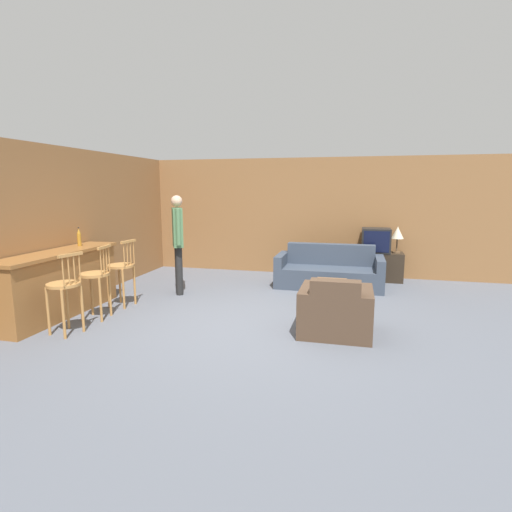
{
  "coord_description": "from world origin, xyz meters",
  "views": [
    {
      "loc": [
        1.42,
        -5.27,
        1.92
      ],
      "look_at": [
        -0.11,
        0.89,
        0.85
      ],
      "focal_mm": 28.0,
      "sensor_mm": 36.0,
      "label": 1
    }
  ],
  "objects_px": {
    "couch_far": "(329,272)",
    "person_by_window": "(178,238)",
    "bar_chair_mid": "(96,279)",
    "bar_chair_far": "(121,270)",
    "bottle": "(79,237)",
    "book_on_table": "(334,284)",
    "armchair_near": "(335,313)",
    "coffee_table": "(330,287)",
    "tv_unit": "(375,266)",
    "bar_chair_near": "(65,290)",
    "tv": "(376,240)",
    "table_lamp": "(398,234)"
  },
  "relations": [
    {
      "from": "coffee_table",
      "to": "tv_unit",
      "type": "distance_m",
      "value": 2.27
    },
    {
      "from": "bar_chair_far",
      "to": "tv",
      "type": "bearing_deg",
      "value": 35.65
    },
    {
      "from": "bar_chair_mid",
      "to": "bottle",
      "type": "relative_size",
      "value": 3.58
    },
    {
      "from": "bar_chair_near",
      "to": "person_by_window",
      "type": "distance_m",
      "value": 2.39
    },
    {
      "from": "couch_far",
      "to": "person_by_window",
      "type": "xyz_separation_m",
      "value": [
        -2.65,
        -1.23,
        0.75
      ]
    },
    {
      "from": "armchair_near",
      "to": "tv",
      "type": "bearing_deg",
      "value": 79.32
    },
    {
      "from": "bar_chair_far",
      "to": "bar_chair_near",
      "type": "bearing_deg",
      "value": -90.01
    },
    {
      "from": "tv",
      "to": "tv_unit",
      "type": "bearing_deg",
      "value": 90.0
    },
    {
      "from": "bar_chair_far",
      "to": "table_lamp",
      "type": "bearing_deg",
      "value": 33.08
    },
    {
      "from": "bar_chair_near",
      "to": "tv_unit",
      "type": "bearing_deg",
      "value": 46.14
    },
    {
      "from": "tv_unit",
      "to": "book_on_table",
      "type": "distance_m",
      "value": 2.33
    },
    {
      "from": "armchair_near",
      "to": "person_by_window",
      "type": "relative_size",
      "value": 0.52
    },
    {
      "from": "coffee_table",
      "to": "bottle",
      "type": "height_order",
      "value": "bottle"
    },
    {
      "from": "bar_chair_far",
      "to": "tv_unit",
      "type": "xyz_separation_m",
      "value": [
        4.13,
        2.97,
        -0.3
      ]
    },
    {
      "from": "armchair_near",
      "to": "coffee_table",
      "type": "relative_size",
      "value": 1.03
    },
    {
      "from": "bar_chair_mid",
      "to": "table_lamp",
      "type": "xyz_separation_m",
      "value": [
        4.56,
        3.64,
        0.41
      ]
    },
    {
      "from": "bar_chair_far",
      "to": "bottle",
      "type": "bearing_deg",
      "value": -172.65
    },
    {
      "from": "bar_chair_far",
      "to": "couch_far",
      "type": "height_order",
      "value": "bar_chair_far"
    },
    {
      "from": "couch_far",
      "to": "person_by_window",
      "type": "height_order",
      "value": "person_by_window"
    },
    {
      "from": "couch_far",
      "to": "person_by_window",
      "type": "relative_size",
      "value": 1.14
    },
    {
      "from": "bar_chair_mid",
      "to": "book_on_table",
      "type": "distance_m",
      "value": 3.69
    },
    {
      "from": "bottle",
      "to": "table_lamp",
      "type": "bearing_deg",
      "value": 30.23
    },
    {
      "from": "person_by_window",
      "to": "tv_unit",
      "type": "bearing_deg",
      "value": 29.76
    },
    {
      "from": "bar_chair_near",
      "to": "armchair_near",
      "type": "height_order",
      "value": "bar_chair_near"
    },
    {
      "from": "coffee_table",
      "to": "tv_unit",
      "type": "height_order",
      "value": "tv_unit"
    },
    {
      "from": "bar_chair_near",
      "to": "tv",
      "type": "distance_m",
      "value": 5.97
    },
    {
      "from": "armchair_near",
      "to": "bottle",
      "type": "xyz_separation_m",
      "value": [
        -4.18,
        0.38,
        0.84
      ]
    },
    {
      "from": "tv_unit",
      "to": "person_by_window",
      "type": "bearing_deg",
      "value": -150.24
    },
    {
      "from": "bar_chair_near",
      "to": "tv",
      "type": "relative_size",
      "value": 1.92
    },
    {
      "from": "couch_far",
      "to": "armchair_near",
      "type": "bearing_deg",
      "value": -84.6
    },
    {
      "from": "bar_chair_mid",
      "to": "bar_chair_far",
      "type": "relative_size",
      "value": 1.0
    },
    {
      "from": "couch_far",
      "to": "book_on_table",
      "type": "relative_size",
      "value": 8.13
    },
    {
      "from": "bar_chair_near",
      "to": "table_lamp",
      "type": "relative_size",
      "value": 2.01
    },
    {
      "from": "tv_unit",
      "to": "person_by_window",
      "type": "height_order",
      "value": "person_by_window"
    },
    {
      "from": "bar_chair_mid",
      "to": "coffee_table",
      "type": "xyz_separation_m",
      "value": [
        3.34,
        1.51,
        -0.29
      ]
    },
    {
      "from": "bar_chair_far",
      "to": "armchair_near",
      "type": "relative_size",
      "value": 1.17
    },
    {
      "from": "tv_unit",
      "to": "book_on_table",
      "type": "xyz_separation_m",
      "value": [
        -0.74,
        -2.21,
        0.09
      ]
    },
    {
      "from": "armchair_near",
      "to": "person_by_window",
      "type": "bearing_deg",
      "value": 154.07
    },
    {
      "from": "couch_far",
      "to": "person_by_window",
      "type": "bearing_deg",
      "value": -155.08
    },
    {
      "from": "coffee_table",
      "to": "bar_chair_near",
      "type": "bearing_deg",
      "value": -146.94
    },
    {
      "from": "tv",
      "to": "armchair_near",
      "type": "bearing_deg",
      "value": -100.68
    },
    {
      "from": "bar_chair_mid",
      "to": "couch_far",
      "type": "distance_m",
      "value": 4.32
    },
    {
      "from": "bar_chair_mid",
      "to": "person_by_window",
      "type": "xyz_separation_m",
      "value": [
        0.58,
        1.61,
        0.44
      ]
    },
    {
      "from": "tv_unit",
      "to": "book_on_table",
      "type": "height_order",
      "value": "tv_unit"
    },
    {
      "from": "bar_chair_near",
      "to": "person_by_window",
      "type": "relative_size",
      "value": 0.61
    },
    {
      "from": "coffee_table",
      "to": "book_on_table",
      "type": "relative_size",
      "value": 3.63
    },
    {
      "from": "bar_chair_near",
      "to": "armchair_near",
      "type": "distance_m",
      "value": 3.6
    },
    {
      "from": "table_lamp",
      "to": "bar_chair_mid",
      "type": "bearing_deg",
      "value": -141.35
    },
    {
      "from": "bar_chair_far",
      "to": "tv",
      "type": "distance_m",
      "value": 5.09
    },
    {
      "from": "bottle",
      "to": "tv_unit",
      "type": "bearing_deg",
      "value": 32.37
    }
  ]
}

